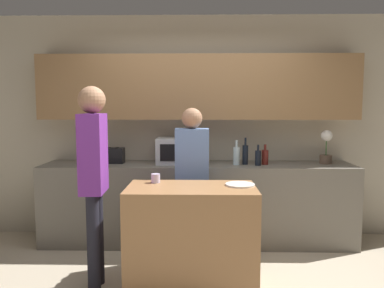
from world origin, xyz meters
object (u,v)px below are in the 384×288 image
at_px(microwave, 179,151).
at_px(cup_0, 156,178).
at_px(person_center, 94,169).
at_px(potted_plant, 326,147).
at_px(bottle_1, 245,154).
at_px(bottle_0, 236,155).
at_px(bottle_3, 265,157).
at_px(plate_on_island, 240,185).
at_px(toaster, 113,156).
at_px(person_left, 192,172).
at_px(bottle_2, 258,158).

bearing_deg(microwave, cup_0, -99.56).
bearing_deg(person_center, potted_plant, 113.49).
distance_m(potted_plant, bottle_1, 0.95).
distance_m(potted_plant, bottle_0, 1.06).
relative_size(bottle_0, bottle_1, 0.91).
xyz_separation_m(bottle_3, person_center, (-1.67, -1.12, 0.05)).
bearing_deg(plate_on_island, toaster, 141.95).
xyz_separation_m(potted_plant, bottle_3, (-0.72, -0.07, -0.11)).
xyz_separation_m(cup_0, person_left, (0.33, 0.40, -0.01)).
bearing_deg(microwave, bottle_0, -8.54).
xyz_separation_m(microwave, toaster, (-0.79, 0.00, -0.06)).
height_order(bottle_0, person_center, person_center).
distance_m(bottle_1, plate_on_island, 1.04).
relative_size(bottle_0, bottle_3, 1.22).
bearing_deg(bottle_2, bottle_3, 39.17).
bearing_deg(bottle_0, potted_plant, 5.48).
xyz_separation_m(bottle_2, bottle_3, (0.09, 0.07, -0.00)).
relative_size(potted_plant, bottle_1, 1.27).
xyz_separation_m(bottle_1, person_left, (-0.61, -0.52, -0.11)).
xyz_separation_m(bottle_1, cup_0, (-0.93, -0.91, -0.11)).
height_order(potted_plant, person_center, person_center).
height_order(bottle_1, person_center, person_center).
xyz_separation_m(bottle_0, person_left, (-0.50, -0.48, -0.10)).
bearing_deg(potted_plant, bottle_0, -174.52).
bearing_deg(bottle_3, toaster, 177.82).
relative_size(toaster, potted_plant, 0.66).
height_order(bottle_2, plate_on_island, bottle_2).
bearing_deg(microwave, potted_plant, 0.05).
height_order(plate_on_island, person_left, person_left).
height_order(toaster, plate_on_island, toaster).
distance_m(toaster, person_center, 1.19).
bearing_deg(microwave, bottle_3, -3.80).
relative_size(bottle_2, person_left, 0.15).
bearing_deg(microwave, person_left, -74.48).
height_order(bottle_2, person_center, person_center).
bearing_deg(person_left, potted_plant, -160.05).
bearing_deg(microwave, plate_on_island, -61.02).
xyz_separation_m(microwave, bottle_0, (0.66, -0.10, -0.04)).
xyz_separation_m(microwave, plate_on_island, (0.60, -1.08, -0.17)).
bearing_deg(bottle_0, toaster, 176.01).
bearing_deg(cup_0, plate_on_island, -7.76).
bearing_deg(bottle_3, microwave, 176.20).
distance_m(toaster, cup_0, 1.16).
xyz_separation_m(plate_on_island, cup_0, (-0.76, 0.10, 0.03)).
relative_size(bottle_0, bottle_2, 1.20).
relative_size(toaster, bottle_3, 1.11).
bearing_deg(bottle_2, person_center, -146.51).
bearing_deg(bottle_3, bottle_2, -140.83).
distance_m(bottle_1, person_left, 0.80).
distance_m(toaster, potted_plant, 2.50).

